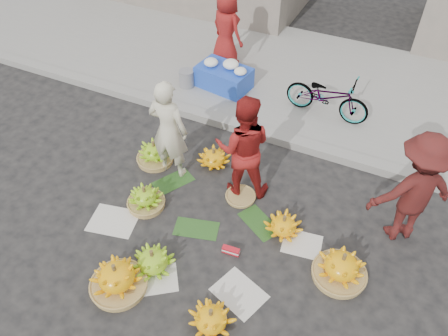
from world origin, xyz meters
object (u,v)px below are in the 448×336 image
at_px(banana_bunch_0, 145,198).
at_px(bicycle, 328,96).
at_px(flower_table, 224,76).
at_px(banana_bunch_4, 341,267).
at_px(vendor_cream, 169,130).

relative_size(banana_bunch_0, bicycle, 0.39).
bearing_deg(flower_table, banana_bunch_0, -77.15).
distance_m(banana_bunch_0, flower_table, 3.34).
bearing_deg(banana_bunch_0, flower_table, 94.01).
distance_m(flower_table, bicycle, 2.12).
height_order(banana_bunch_4, flower_table, flower_table).
height_order(banana_bunch_0, vendor_cream, vendor_cream).
xyz_separation_m(flower_table, bicycle, (2.11, -0.04, 0.16)).
bearing_deg(bicycle, banana_bunch_4, -156.44).
bearing_deg(vendor_cream, bicycle, -129.76).
height_order(banana_bunch_4, vendor_cream, vendor_cream).
xyz_separation_m(banana_bunch_4, vendor_cream, (-3.03, 0.82, 0.66)).
bearing_deg(bicycle, flower_table, 93.22).
relative_size(banana_bunch_0, vendor_cream, 0.35).
xyz_separation_m(vendor_cream, bicycle, (1.89, 2.44, -0.34)).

